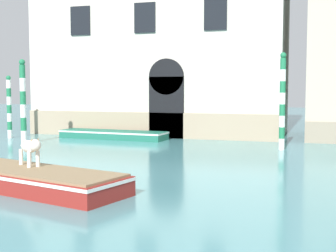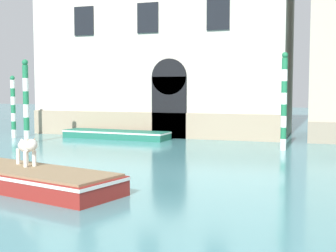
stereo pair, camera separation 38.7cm
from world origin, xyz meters
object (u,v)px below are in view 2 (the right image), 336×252
object	(u,v)px
boat_foreground	(19,176)
mooring_pole_3	(13,106)
boat_moored_near_palazzo	(116,134)
mooring_pole_0	(26,101)
mooring_pole_1	(284,101)
dog_on_deck	(27,147)

from	to	relation	value
boat_foreground	mooring_pole_3	size ratio (longest dim) A/B	1.96
boat_moored_near_palazzo	mooring_pole_0	distance (m)	4.90
boat_moored_near_palazzo	mooring_pole_3	size ratio (longest dim) A/B	1.78
mooring_pole_0	mooring_pole_1	xyz separation A→B (m)	(11.91, 1.36, 0.08)
mooring_pole_3	boat_foreground	bearing A→B (deg)	-52.62
dog_on_deck	mooring_pole_0	xyz separation A→B (m)	(-5.90, 8.27, 0.97)
boat_foreground	dog_on_deck	world-z (taller)	dog_on_deck
boat_moored_near_palazzo	mooring_pole_1	world-z (taller)	mooring_pole_1
boat_foreground	mooring_pole_1	distance (m)	11.78
dog_on_deck	mooring_pole_0	bearing A→B (deg)	161.23
dog_on_deck	boat_foreground	bearing A→B (deg)	-72.33
boat_moored_near_palazzo	mooring_pole_1	xyz separation A→B (m)	(8.73, -1.90, 1.88)
dog_on_deck	boat_moored_near_palazzo	xyz separation A→B (m)	(-2.72, 11.54, -0.84)
boat_foreground	boat_moored_near_palazzo	size ratio (longest dim) A/B	1.10
boat_foreground	mooring_pole_1	bearing A→B (deg)	73.25
mooring_pole_1	mooring_pole_3	bearing A→B (deg)	177.73
mooring_pole_1	boat_foreground	bearing A→B (deg)	-121.59
boat_foreground	mooring_pole_3	world-z (taller)	mooring_pole_3
boat_foreground	dog_on_deck	xyz separation A→B (m)	(0.09, 0.27, 0.77)
boat_moored_near_palazzo	boat_foreground	bearing A→B (deg)	-72.77
dog_on_deck	mooring_pole_3	distance (m)	13.03
mooring_pole_0	boat_moored_near_palazzo	bearing A→B (deg)	45.80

